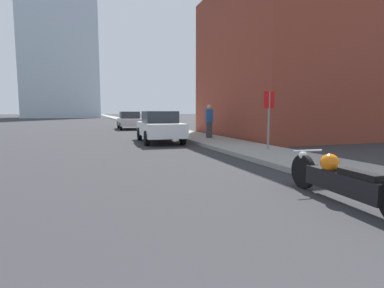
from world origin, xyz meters
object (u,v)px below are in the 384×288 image
Objects in this scene: parked_car_white at (160,126)px; parked_car_silver at (130,120)px; motorcycle at (341,180)px; pedestrian at (209,121)px; stop_sign at (269,110)px.

parked_car_white is 11.94m from parked_car_silver.
parked_car_silver is (-0.57, 22.76, 0.38)m from motorcycle.
pedestrian reaches higher than motorcycle.
pedestrian is at bearing -76.29° from parked_car_silver.
stop_sign is 1.21× the size of pedestrian.
parked_car_silver is at bearing 95.61° from motorcycle.
pedestrian reaches higher than parked_car_silver.
stop_sign is at bearing 72.32° from motorcycle.
motorcycle is 1.60× the size of pedestrian.
parked_car_silver is at bearing 102.41° from pedestrian.
parked_car_white is 2.69m from pedestrian.
stop_sign reaches higher than parked_car_silver.
parked_car_white is 1.03× the size of parked_car_silver.
parked_car_silver is 17.44m from stop_sign.
parked_car_white reaches higher than parked_car_silver.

